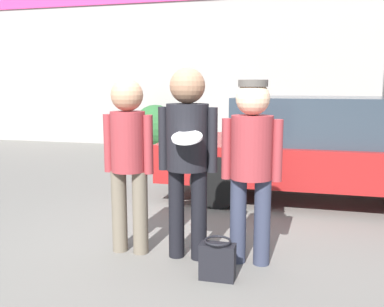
# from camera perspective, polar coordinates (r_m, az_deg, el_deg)

# --- Properties ---
(ground_plane) EXTENTS (56.00, 56.00, 0.00)m
(ground_plane) POSITION_cam_1_polar(r_m,az_deg,el_deg) (4.51, -2.22, -12.13)
(ground_plane) COLOR #66635E
(storefront_building) EXTENTS (24.00, 0.22, 4.06)m
(storefront_building) POSITION_cam_1_polar(r_m,az_deg,el_deg) (11.10, 8.43, 11.22)
(storefront_building) COLOR gray
(storefront_building) RESTS_ON ground
(person_left) EXTENTS (0.50, 0.33, 1.69)m
(person_left) POSITION_cam_1_polar(r_m,az_deg,el_deg) (4.13, -8.49, 0.25)
(person_left) COLOR #665B4C
(person_left) RESTS_ON ground
(person_middle_with_frisbee) EXTENTS (0.56, 0.60, 1.79)m
(person_middle_with_frisbee) POSITION_cam_1_polar(r_m,az_deg,el_deg) (3.93, -0.60, 1.14)
(person_middle_with_frisbee) COLOR black
(person_middle_with_frisbee) RESTS_ON ground
(person_right) EXTENTS (0.54, 0.37, 1.68)m
(person_right) POSITION_cam_1_polar(r_m,az_deg,el_deg) (3.86, 7.94, -0.21)
(person_right) COLOR #2D3347
(person_right) RESTS_ON ground
(parked_car_near) EXTENTS (4.62, 1.86, 1.47)m
(parked_car_near) POSITION_cam_1_polar(r_m,az_deg,el_deg) (6.38, 17.32, 0.70)
(parked_car_near) COLOR maroon
(parked_car_near) RESTS_ON ground
(shrub) EXTENTS (1.14, 1.14, 1.14)m
(shrub) POSITION_cam_1_polar(r_m,az_deg,el_deg) (10.95, -4.89, 3.51)
(shrub) COLOR #285B2D
(shrub) RESTS_ON ground
(handbag) EXTENTS (0.30, 0.23, 0.35)m
(handbag) POSITION_cam_1_polar(r_m,az_deg,el_deg) (3.73, 3.42, -14.01)
(handbag) COLOR black
(handbag) RESTS_ON ground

